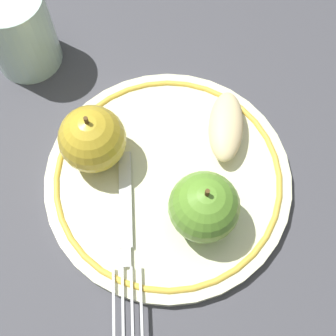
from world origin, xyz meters
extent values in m
plane|color=#44444B|center=(0.00, 0.00, 0.00)|extent=(2.00, 2.00, 0.00)
cylinder|color=beige|center=(0.01, -0.01, 0.01)|extent=(0.24, 0.24, 0.01)
torus|color=gold|center=(0.01, -0.01, 0.01)|extent=(0.23, 0.23, 0.01)
sphere|color=gold|center=(-0.04, 0.04, 0.05)|extent=(0.06, 0.06, 0.06)
cylinder|color=brown|center=(-0.04, 0.04, 0.08)|extent=(0.00, 0.00, 0.01)
sphere|color=#659E33|center=(0.02, -0.06, 0.05)|extent=(0.06, 0.06, 0.06)
cylinder|color=brown|center=(0.02, -0.06, 0.08)|extent=(0.00, 0.00, 0.01)
ellipsoid|color=beige|center=(0.08, 0.01, 0.03)|extent=(0.07, 0.09, 0.03)
cube|color=silver|center=(-0.04, -0.01, 0.02)|extent=(0.04, 0.10, 0.00)
cube|color=silver|center=(-0.06, -0.07, 0.02)|extent=(0.01, 0.02, 0.00)
cube|color=silver|center=(-0.08, -0.10, 0.02)|extent=(0.02, 0.06, 0.00)
cube|color=silver|center=(-0.07, -0.10, 0.02)|extent=(0.02, 0.06, 0.00)
cube|color=silver|center=(-0.07, -0.11, 0.02)|extent=(0.02, 0.06, 0.00)
cube|color=silver|center=(-0.06, -0.11, 0.02)|extent=(0.02, 0.06, 0.00)
cylinder|color=silver|center=(-0.07, 0.19, 0.05)|extent=(0.07, 0.07, 0.09)
camera|label=1|loc=(-0.06, -0.17, 0.44)|focal=50.00mm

